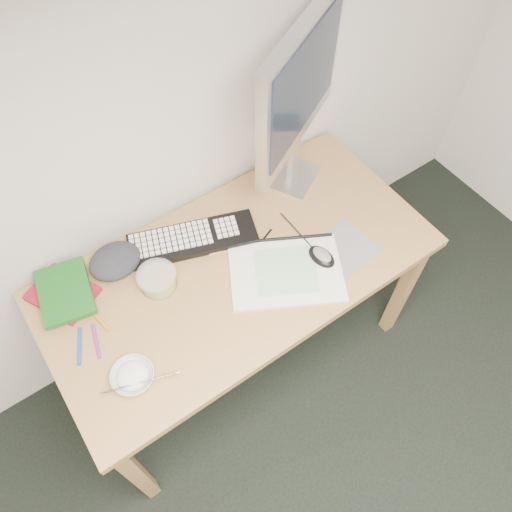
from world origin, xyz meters
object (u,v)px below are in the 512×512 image
at_px(sketchpad, 286,271).
at_px(monitor, 300,90).
at_px(keyboard, 193,239).
at_px(rice_bowl, 133,377).
at_px(desk, 239,278).

relative_size(sketchpad, monitor, 0.58).
height_order(keyboard, monitor, monitor).
bearing_deg(keyboard, monitor, 25.13).
xyz_separation_m(sketchpad, monitor, (0.29, 0.35, 0.42)).
height_order(sketchpad, rice_bowl, rice_bowl).
bearing_deg(desk, rice_bowl, -161.93).
distance_m(sketchpad, monitor, 0.62).
height_order(desk, monitor, monitor).
relative_size(keyboard, rice_bowl, 3.47).
xyz_separation_m(keyboard, monitor, (0.49, 0.05, 0.41)).
distance_m(desk, monitor, 0.69).
bearing_deg(desk, sketchpad, -43.45).
bearing_deg(monitor, keyboard, 157.11).
relative_size(desk, monitor, 2.08).
height_order(desk, keyboard, keyboard).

